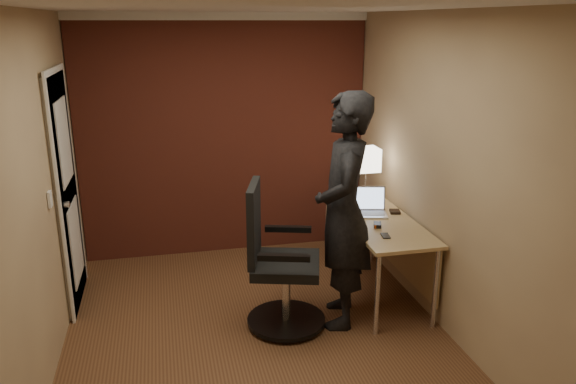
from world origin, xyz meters
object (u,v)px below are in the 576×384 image
object	(u,v)px
desk	(384,231)
wallet	(395,212)
person	(344,212)
desk_lamp	(366,160)
office_chair	(277,267)
mouse	(377,225)
phone	(386,236)
laptop	(368,206)

from	to	relation	value
desk	wallet	size ratio (longest dim) A/B	13.64
person	desk_lamp	bearing A→B (deg)	165.56
desk_lamp	desk	bearing A→B (deg)	-88.39
office_chair	mouse	bearing A→B (deg)	10.36
desk_lamp	phone	size ratio (longest dim) A/B	4.65
desk_lamp	wallet	distance (m)	0.57
phone	mouse	bearing A→B (deg)	94.20
desk	person	bearing A→B (deg)	-142.98
desk	phone	distance (m)	0.48
phone	wallet	distance (m)	0.61
mouse	phone	distance (m)	0.23
desk	office_chair	world-z (taller)	office_chair
desk	person	world-z (taller)	person
desk_lamp	wallet	xyz separation A→B (m)	(0.15, -0.37, -0.41)
desk_lamp	person	distance (m)	1.02
person	desk	bearing A→B (deg)	143.09
phone	desk_lamp	bearing A→B (deg)	89.12
phone	office_chair	xyz separation A→B (m)	(-0.90, 0.06, -0.21)
desk_lamp	laptop	bearing A→B (deg)	-106.05
mouse	office_chair	world-z (taller)	office_chair
desk	laptop	size ratio (longest dim) A/B	3.94
desk	mouse	world-z (taller)	mouse
laptop	mouse	xyz separation A→B (m)	(-0.04, -0.36, -0.05)
laptop	office_chair	world-z (taller)	office_chair
mouse	phone	world-z (taller)	mouse
phone	person	size ratio (longest dim) A/B	0.06
phone	office_chair	world-z (taller)	office_chair
office_chair	person	xyz separation A→B (m)	(0.54, -0.02, 0.43)
office_chair	person	distance (m)	0.69
wallet	office_chair	distance (m)	1.31
wallet	mouse	bearing A→B (deg)	-133.71
desk_lamp	office_chair	xyz separation A→B (m)	(-1.05, -0.84, -0.62)
desk	mouse	xyz separation A→B (m)	(-0.15, -0.21, 0.14)
laptop	office_chair	xyz separation A→B (m)	(-0.96, -0.52, -0.27)
laptop	office_chair	bearing A→B (deg)	-151.37
desk	laptop	world-z (taller)	laptop
person	mouse	bearing A→B (deg)	132.85
desk	phone	bearing A→B (deg)	-111.30
desk_lamp	mouse	distance (m)	0.80
phone	office_chair	bearing A→B (deg)	-174.90
phone	office_chair	distance (m)	0.92
laptop	mouse	distance (m)	0.36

